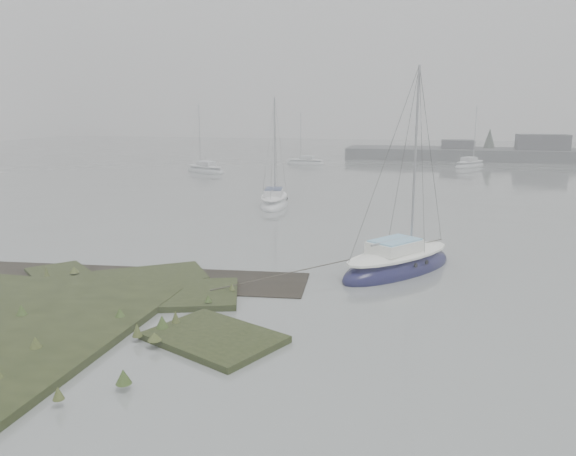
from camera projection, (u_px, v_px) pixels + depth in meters
The scene contains 6 objects.
ground at pixel (346, 190), 44.65m from camera, with size 160.00×160.00×0.00m, color slate.
sailboat_main at pixel (398, 265), 22.16m from camera, with size 5.16×6.08×8.56m.
sailboat_white at pixel (274, 202), 37.43m from camera, with size 2.66×5.61×7.61m.
sailboat_far_a at pixel (205, 170), 57.20m from camera, with size 5.44×3.95×7.39m.
sailboat_far_b at pixel (470, 165), 62.46m from camera, with size 4.37×5.20×7.29m.
sailboat_far_c at pixel (305, 163), 65.53m from camera, with size 4.85×2.31×6.57m.
Camera 1 is at (5.90, -14.16, 6.27)m, focal length 35.00 mm.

